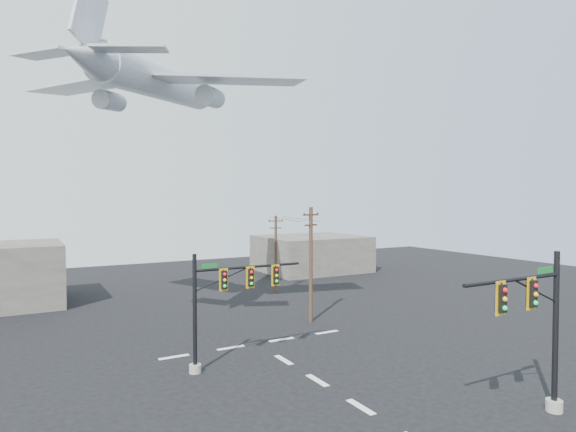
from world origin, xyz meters
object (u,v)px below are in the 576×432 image
signal_mast_near (539,331)px  utility_pole_a (311,262)px  utility_pole_b (276,253)px  airliner (160,83)px  signal_mast_far (224,302)px

signal_mast_near → utility_pole_a: size_ratio=0.81×
utility_pole_b → airliner: bearing=-147.5°
signal_mast_far → utility_pole_b: utility_pole_b is taller
utility_pole_b → signal_mast_near: bearing=-89.8°
signal_mast_near → airliner: 31.82m
utility_pole_b → signal_mast_far: bearing=-119.7°
signal_mast_far → signal_mast_near: bearing=-52.4°
utility_pole_a → airliner: airliner is taller
utility_pole_a → utility_pole_b: bearing=57.4°
signal_mast_far → utility_pole_a: 12.62m
signal_mast_far → airliner: airliner is taller
signal_mast_near → utility_pole_a: utility_pole_a is taller
utility_pole_b → utility_pole_a: bearing=-98.4°
signal_mast_near → utility_pole_a: (0.09, 20.42, 0.89)m
signal_mast_far → utility_pole_b: size_ratio=0.87×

